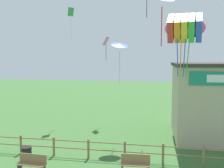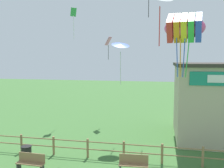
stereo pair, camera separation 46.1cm
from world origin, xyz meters
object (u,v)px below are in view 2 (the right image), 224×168
(kite_green_diamond, at_px, (74,18))
(park_bench_near_fence, at_px, (31,162))
(kite_blue_delta, at_px, (121,45))
(kite_pink_diamond, at_px, (108,44))
(park_bench_by_building, at_px, (134,164))
(kite_rainbow_parafoil, at_px, (185,28))
(trash_bin, at_px, (27,152))

(kite_green_diamond, bearing_deg, park_bench_near_fence, -80.76)
(kite_green_diamond, height_order, kite_blue_delta, kite_green_diamond)
(park_bench_near_fence, distance_m, kite_blue_delta, 10.25)
(kite_green_diamond, distance_m, kite_blue_delta, 8.68)
(kite_pink_diamond, bearing_deg, kite_blue_delta, -68.87)
(kite_blue_delta, bearing_deg, park_bench_by_building, -73.87)
(kite_rainbow_parafoil, relative_size, kite_green_diamond, 1.21)
(kite_green_diamond, bearing_deg, park_bench_by_building, -57.24)
(kite_pink_diamond, xyz_separation_m, kite_blue_delta, (2.17, -5.62, -0.48))
(trash_bin, height_order, kite_rainbow_parafoil, kite_rainbow_parafoil)
(park_bench_by_building, bearing_deg, kite_rainbow_parafoil, 44.44)
(park_bench_by_building, relative_size, kite_green_diamond, 0.51)
(kite_rainbow_parafoil, bearing_deg, kite_green_diamond, 138.06)
(park_bench_near_fence, distance_m, park_bench_by_building, 5.54)
(kite_pink_diamond, bearing_deg, park_bench_near_fence, -97.08)
(park_bench_near_fence, bearing_deg, kite_rainbow_parafoil, 23.33)
(park_bench_near_fence, relative_size, trash_bin, 2.00)
(kite_pink_diamond, bearing_deg, park_bench_by_building, -71.42)
(park_bench_near_fence, bearing_deg, kite_pink_diamond, 82.92)
(park_bench_by_building, distance_m, kite_pink_diamond, 14.14)
(trash_bin, bearing_deg, kite_rainbow_parafoil, 12.08)
(kite_rainbow_parafoil, height_order, kite_blue_delta, kite_rainbow_parafoil)
(kite_rainbow_parafoil, bearing_deg, trash_bin, -167.92)
(kite_blue_delta, bearing_deg, park_bench_near_fence, -118.33)
(kite_rainbow_parafoil, distance_m, kite_blue_delta, 5.60)
(kite_rainbow_parafoil, bearing_deg, park_bench_near_fence, -156.67)
(trash_bin, bearing_deg, park_bench_by_building, -5.11)
(kite_rainbow_parafoil, height_order, kite_pink_diamond, kite_rainbow_parafoil)
(kite_green_diamond, bearing_deg, kite_blue_delta, -44.48)
(park_bench_near_fence, xyz_separation_m, kite_pink_diamond, (1.56, 12.54, 7.05))
(trash_bin, bearing_deg, kite_green_diamond, 94.63)
(kite_rainbow_parafoil, bearing_deg, park_bench_by_building, -135.56)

